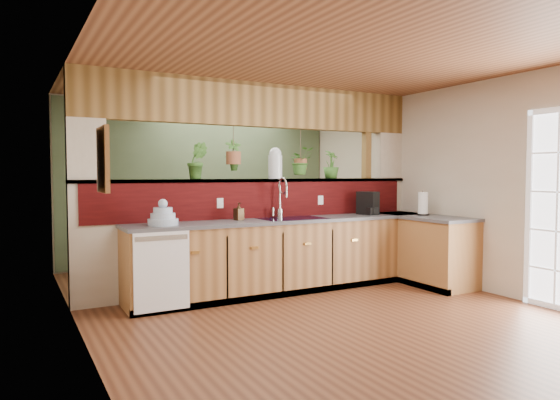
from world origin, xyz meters
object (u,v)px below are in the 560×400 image
dish_stack (163,217)px  glass_jar (275,163)px  faucet (281,196)px  paper_towel (423,204)px  soap_dispenser (239,211)px  coffee_maker (368,204)px  shelving_console (162,235)px

dish_stack → glass_jar: glass_jar is taller
faucet → paper_towel: faucet is taller
glass_jar → paper_towel: bearing=-24.4°
faucet → dish_stack: bearing=-172.3°
soap_dispenser → glass_jar: (0.64, 0.27, 0.59)m
dish_stack → glass_jar: 1.77m
dish_stack → paper_towel: (3.40, -0.38, 0.06)m
coffee_maker → paper_towel: bearing=-57.0°
paper_towel → faucet: bearing=162.1°
paper_towel → glass_jar: 2.05m
glass_jar → coffee_maker: bearing=-16.7°
shelving_console → dish_stack: bearing=-112.3°
faucet → coffee_maker: bearing=-6.6°
faucet → coffee_maker: 1.28m
dish_stack → faucet: bearing=7.7°
paper_towel → shelving_console: paper_towel is taller
coffee_maker → shelving_console: bearing=115.6°
faucet → glass_jar: glass_jar is taller
faucet → glass_jar: size_ratio=1.27×
soap_dispenser → glass_jar: glass_jar is taller
paper_towel → shelving_console: (-2.77, 2.72, -0.55)m
paper_towel → shelving_console: 3.92m
soap_dispenser → paper_towel: (2.44, -0.54, 0.04)m
dish_stack → shelving_console: bearing=74.9°
faucet → shelving_console: faucet is taller
soap_dispenser → paper_towel: bearing=-12.6°
glass_jar → shelving_console: bearing=117.1°
dish_stack → coffee_maker: size_ratio=1.04×
paper_towel → dish_stack: bearing=173.6°
coffee_maker → glass_jar: (-1.24, 0.37, 0.55)m
faucet → glass_jar: bearing=81.6°
dish_stack → shelving_console: size_ratio=0.24×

